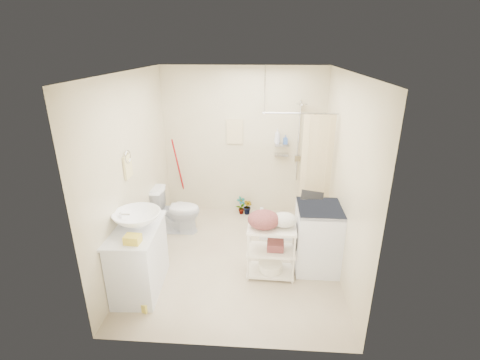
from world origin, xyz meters
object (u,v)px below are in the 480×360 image
Objects in this scene: washing_machine at (319,238)px; laundry_rack at (271,247)px; vanity at (139,258)px; toilet at (177,210)px.

washing_machine reaches higher than laundry_rack.
laundry_rack is at bearing 9.81° from vanity.
vanity is at bearing 173.83° from toilet.
toilet is at bearing 82.21° from vanity.
washing_machine is 1.06× the size of laundry_rack.
vanity reaches higher than toilet.
vanity is 1.06× the size of washing_machine.
washing_machine reaches higher than vanity.
vanity is 1.13× the size of laundry_rack.
laundry_rack is (1.53, -1.08, 0.05)m from toilet.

